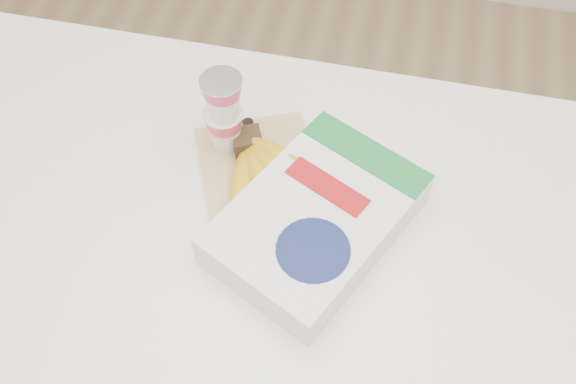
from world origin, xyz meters
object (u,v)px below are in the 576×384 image
object	(u,v)px
bananas	(265,172)
yogurt_stack	(224,112)
cereal_box	(317,219)
cutting_board	(262,180)
table	(252,359)

from	to	relation	value
bananas	yogurt_stack	world-z (taller)	yogurt_stack
yogurt_stack	cereal_box	bearing A→B (deg)	-35.46
bananas	yogurt_stack	bearing A→B (deg)	143.21
bananas	yogurt_stack	size ratio (longest dim) A/B	1.26
cutting_board	bananas	distance (m)	0.04
bananas	cereal_box	distance (m)	0.12
table	bananas	distance (m)	0.54
cereal_box	yogurt_stack	bearing A→B (deg)	170.58
yogurt_stack	cereal_box	world-z (taller)	yogurt_stack
bananas	cutting_board	bearing A→B (deg)	136.52
cutting_board	yogurt_stack	size ratio (longest dim) A/B	1.65
table	cutting_board	world-z (taller)	cutting_board
bananas	cereal_box	world-z (taller)	bananas
table	cereal_box	world-z (taller)	cereal_box
bananas	table	bearing A→B (deg)	-97.21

